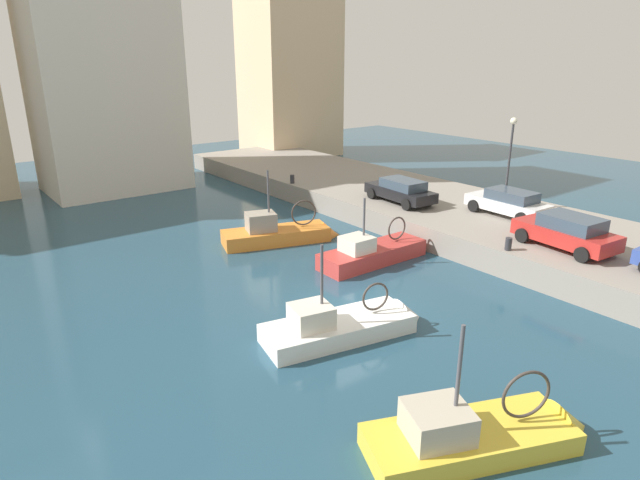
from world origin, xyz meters
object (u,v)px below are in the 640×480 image
Objects in this scene: parked_car_black at (401,190)px; parked_car_red at (567,232)px; fishing_boat_white at (348,332)px; mooring_bollard_mid at (292,179)px; fishing_boat_red at (377,258)px; quay_streetlamp at (511,148)px; fishing_boat_yellow at (482,442)px; parked_car_white at (508,202)px; mooring_bollard_south at (508,244)px; fishing_boat_orange at (282,239)px.

parked_car_red is (0.07, -9.68, 0.06)m from parked_car_black.
fishing_boat_white is 18.03m from mooring_bollard_mid.
quay_streetlamp is (8.74, -0.70, 4.35)m from fishing_boat_red.
fishing_boat_white is 1.38× the size of parked_car_black.
fishing_boat_white is 6.32m from fishing_boat_yellow.
parked_car_white reaches higher than parked_car_black.
parked_car_red is 7.97× the size of mooring_bollard_south.
parked_car_black is (5.15, 3.59, 1.79)m from fishing_boat_red.
parked_car_black reaches higher than mooring_bollard_south.
fishing_boat_orange is 1.03× the size of fishing_boat_red.
parked_car_red is at bearing -89.58° from parked_car_black.
fishing_boat_orange is 16.32m from fishing_boat_yellow.
fishing_boat_red is 1.43× the size of parked_car_white.
parked_car_white is 7.87× the size of mooring_bollard_south.
fishing_boat_white is 8.82m from mooring_bollard_south.
parked_car_red reaches higher than mooring_bollard_south.
fishing_boat_yellow is at bearing -158.78° from parked_car_red.
mooring_bollard_mid is (9.73, 21.96, 1.35)m from fishing_boat_yellow.
fishing_boat_yellow is at bearing -148.50° from mooring_bollard_south.
fishing_boat_red is 6.53m from parked_car_black.
fishing_boat_white reaches higher than parked_car_white.
parked_car_black is 7.96m from mooring_bollard_mid.
parked_car_red is at bearing -56.86° from fishing_boat_orange.
parked_car_red is 0.91× the size of quay_streetlamp.
fishing_boat_orange is 11.78m from parked_car_white.
parked_car_red is 17.49m from mooring_bollard_mid.
parked_car_red is (5.22, -6.09, 1.85)m from fishing_boat_red.
fishing_boat_orange is 11.02m from mooring_bollard_south.
fishing_boat_orange is 1.43× the size of parked_car_black.
parked_car_black is 9.68m from parked_car_red.
fishing_boat_red is at bearing -105.34° from mooring_bollard_mid.
quay_streetlamp reaches higher than fishing_boat_white.
fishing_boat_orange is 1.47× the size of parked_car_white.
fishing_boat_orange is at bearing 68.90° from fishing_boat_white.
quay_streetlamp reaches higher than fishing_boat_red.
fishing_boat_white reaches higher than mooring_bollard_mid.
mooring_bollard_south is 7.56m from quay_streetlamp.
quay_streetlamp reaches higher than parked_car_red.
parked_car_white is (7.60, -1.67, 1.80)m from fishing_boat_red.
fishing_boat_white reaches higher than parked_car_black.
parked_car_black is at bearing 34.87° from fishing_boat_red.
quay_streetlamp is (3.52, 5.39, 2.50)m from parked_car_red.
fishing_boat_orange is 11.58× the size of mooring_bollard_mid.
quay_streetlamp is at bearing 35.53° from mooring_bollard_south.
mooring_bollard_south is (-2.06, -8.33, -0.42)m from parked_car_black.
parked_car_black is 8.11× the size of mooring_bollard_mid.
parked_car_white reaches higher than mooring_bollard_south.
mooring_bollard_south is at bearing -145.77° from parked_car_white.
fishing_boat_orange is at bearing 73.45° from fishing_boat_yellow.
fishing_boat_white is at bearing -165.32° from quay_streetlamp.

